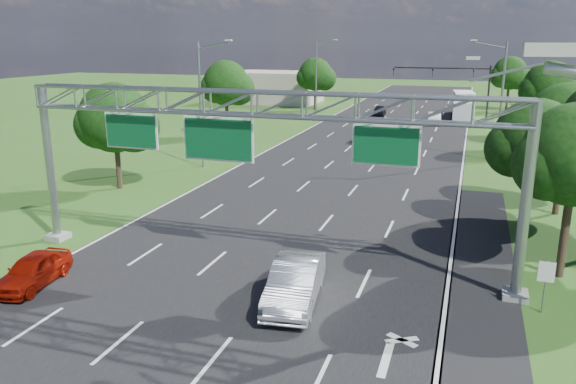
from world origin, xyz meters
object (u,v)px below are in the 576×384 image
at_px(silver_sedan, 295,282).
at_px(box_truck, 463,105).
at_px(sign_gantry, 256,118).
at_px(red_coupe, 33,270).
at_px(regulatory_sign, 546,277).
at_px(traffic_signal, 460,80).

bearing_deg(silver_sedan, box_truck, 78.12).
height_order(sign_gantry, red_coupe, sign_gantry).
relative_size(regulatory_sign, silver_sedan, 0.41).
bearing_deg(sign_gantry, silver_sedan, -48.36).
bearing_deg(sign_gantry, regulatory_sign, -4.83).
bearing_deg(box_truck, sign_gantry, -103.31).
relative_size(sign_gantry, box_truck, 2.63).
xyz_separation_m(sign_gantry, traffic_signal, (7.15, 53.00, -1.72)).
bearing_deg(red_coupe, traffic_signal, 68.06).
height_order(red_coupe, silver_sedan, silver_sedan).
relative_size(traffic_signal, box_truck, 1.37).
bearing_deg(sign_gantry, traffic_signal, 82.32).
bearing_deg(box_truck, silver_sedan, -100.30).
bearing_deg(red_coupe, regulatory_sign, 4.19).
height_order(traffic_signal, box_truck, traffic_signal).
bearing_deg(box_truck, red_coupe, -110.13).
height_order(regulatory_sign, box_truck, box_truck).
distance_m(regulatory_sign, silver_sedan, 9.57).
xyz_separation_m(sign_gantry, red_coupe, (-8.33, -5.06, -6.20)).
distance_m(regulatory_sign, box_truck, 57.84).
height_order(sign_gantry, regulatory_sign, sign_gantry).
distance_m(sign_gantry, silver_sedan, 7.32).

